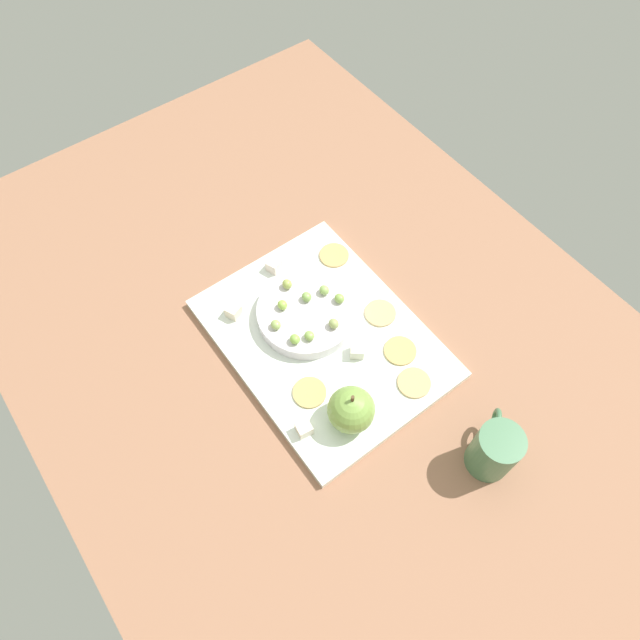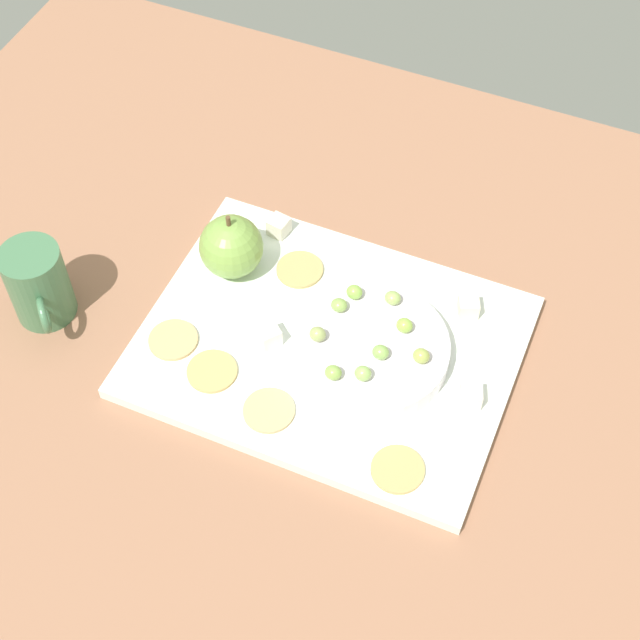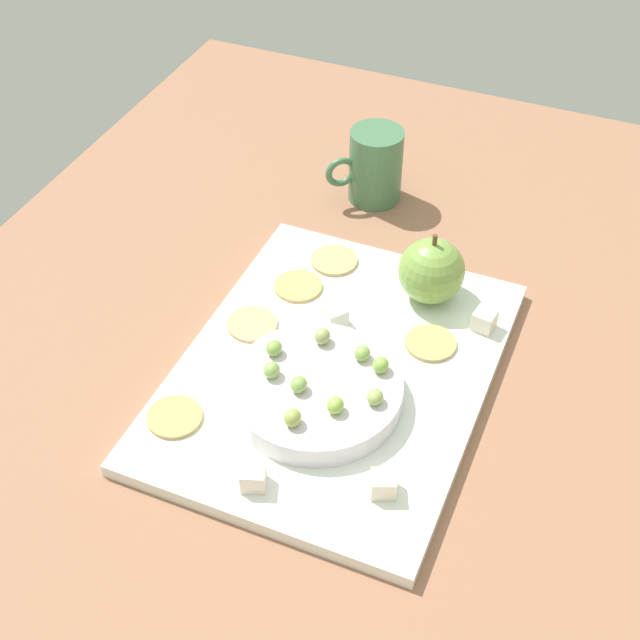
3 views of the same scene
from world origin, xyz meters
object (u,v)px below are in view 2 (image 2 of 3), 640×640
cheese_cube_2 (468,307)px  grape_3 (405,325)px  platter (328,347)px  grape_7 (363,373)px  grape_6 (381,352)px  cracker_4 (398,469)px  grape_4 (339,305)px  cracker_0 (269,410)px  grape_2 (393,298)px  grape_1 (318,334)px  cracker_3 (300,270)px  cracker_2 (173,340)px  grape_0 (422,354)px  cup (38,284)px  apple_whole (231,247)px  cheese_cube_1 (279,226)px  cheese_cube_0 (471,396)px  serving_dish (371,349)px  cheese_cube_3 (269,336)px  grape_5 (333,373)px  cracker_1 (212,371)px  grape_8 (354,292)px

cheese_cube_2 → grape_3: (5.07, 6.58, 2.13)cm
platter → grape_7: size_ratio=22.26×
grape_6 → grape_7: same height
cracker_4 → grape_4: 18.86cm
cracker_0 → grape_2: (-7.11, -16.17, 2.94)cm
grape_1 → cracker_3: bearing=-56.6°
cracker_2 → grape_0: 26.44cm
cracker_0 → grape_3: (-9.51, -13.22, 3.01)cm
cup → apple_whole: bearing=-143.1°
cheese_cube_1 → grape_0: size_ratio=1.23×
cup → cheese_cube_0: bearing=-172.6°
cup → serving_dish: bearing=-168.1°
serving_dish → grape_3: size_ratio=9.42×
apple_whole → grape_0: apple_whole is taller
cheese_cube_3 → cracker_0: bearing=114.5°
serving_dish → grape_2: bearing=-91.8°
grape_3 → cheese_cube_1: bearing=-26.2°
cracker_3 → grape_4: bearing=143.5°
grape_3 → grape_5: 9.44cm
platter → serving_dish: bearing=-175.9°
cheese_cube_3 → cracker_1: size_ratio=0.41×
grape_5 → grape_8: size_ratio=1.00×
grape_5 → grape_2: bearing=-100.8°
cracker_0 → cup: bearing=-6.0°
cracker_3 → grape_0: 18.82cm
grape_3 → platter: bearing=23.2°
cheese_cube_3 → grape_0: grape_0 is taller
cracker_0 → cheese_cube_0: bearing=-153.6°
apple_whole → cracker_2: size_ratio=1.35×
cracker_0 → grape_5: size_ratio=3.01×
grape_0 → cracker_4: bearing=99.2°
grape_3 → cheese_cube_2: bearing=-127.6°
cheese_cube_2 → cracker_1: size_ratio=0.41×
apple_whole → cracker_4: apple_whole is taller
apple_whole → grape_6: (-20.06, 6.49, -0.37)cm
grape_0 → serving_dish: bearing=0.3°
grape_3 → cheese_cube_0: bearing=154.8°
cracker_0 → cracker_3: bearing=-75.9°
cheese_cube_2 → cracker_2: (27.62, 15.85, -0.88)cm
serving_dish → cheese_cube_2: size_ratio=7.63×
cracker_1 → grape_8: grape_8 is taller
grape_2 → cheese_cube_2: bearing=-154.1°
grape_2 → grape_1: bearing=54.1°
grape_2 → cup: (35.55, 13.17, 0.07)cm
cracker_1 → cracker_2: 5.95cm
grape_7 → grape_3: bearing=-103.7°
cracker_2 → grape_4: bearing=-149.2°
cheese_cube_2 → cracker_0: bearing=53.6°
cheese_cube_1 → cracker_1: cheese_cube_1 is taller
cracker_1 → cheese_cube_1: bearing=-85.4°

